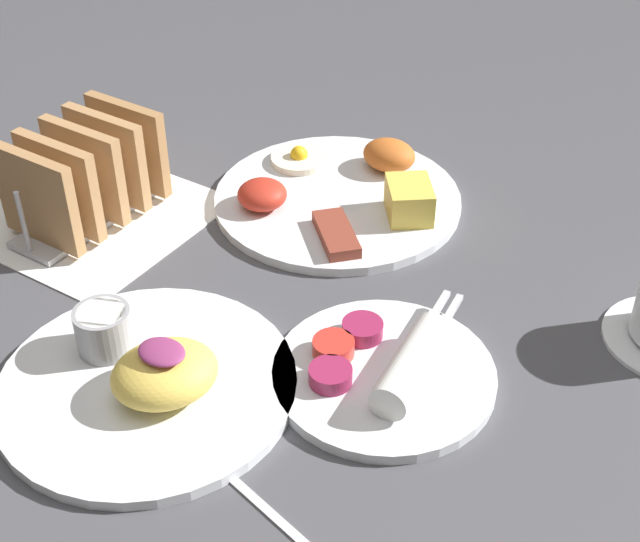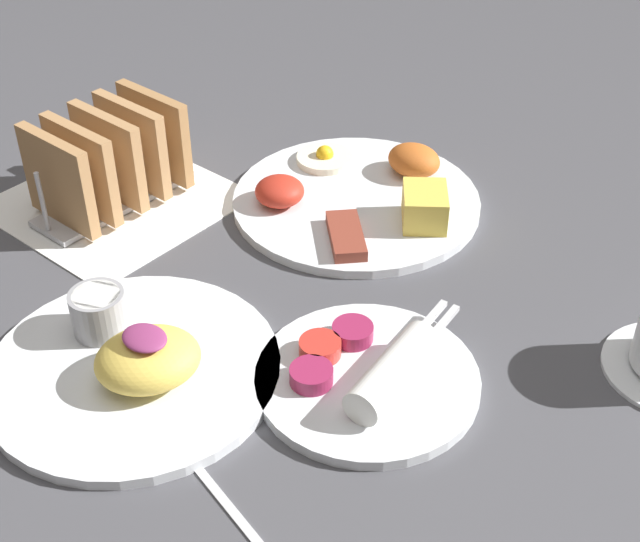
% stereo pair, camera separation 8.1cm
% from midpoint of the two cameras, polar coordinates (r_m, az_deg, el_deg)
% --- Properties ---
extents(ground_plane, '(3.00, 3.00, 0.00)m').
position_cam_midpoint_polar(ground_plane, '(0.82, -1.57, -2.42)').
color(ground_plane, '#47474C').
extents(napkin_flat, '(0.22, 0.22, 0.00)m').
position_cam_midpoint_polar(napkin_flat, '(0.98, -10.63, 4.33)').
color(napkin_flat, white).
rests_on(napkin_flat, ground_plane).
extents(plate_breakfast, '(0.26, 0.26, 0.05)m').
position_cam_midpoint_polar(plate_breakfast, '(0.96, 5.04, 4.74)').
color(plate_breakfast, white).
rests_on(plate_breakfast, ground_plane).
extents(plate_condiments, '(0.19, 0.20, 0.04)m').
position_cam_midpoint_polar(plate_condiments, '(0.74, 6.29, -6.74)').
color(plate_condiments, white).
rests_on(plate_condiments, ground_plane).
extents(plate_foreground, '(0.25, 0.25, 0.06)m').
position_cam_midpoint_polar(plate_foreground, '(0.75, -8.83, -5.79)').
color(plate_foreground, white).
rests_on(plate_foreground, ground_plane).
extents(toast_rack, '(0.10, 0.18, 0.10)m').
position_cam_midpoint_polar(toast_rack, '(0.95, -10.96, 6.87)').
color(toast_rack, '#B7B7BC').
rests_on(toast_rack, ground_plane).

